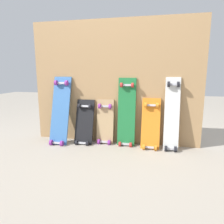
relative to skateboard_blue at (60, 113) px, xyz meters
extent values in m
plane|color=#A89E8E|center=(0.68, 0.09, -0.39)|extent=(12.00, 12.00, 0.00)
cube|color=tan|center=(0.68, 0.16, 0.38)|extent=(2.16, 0.04, 1.55)
cube|color=#386BAD|center=(0.00, 0.01, 0.00)|extent=(0.24, 0.28, 0.92)
cube|color=#B7B7BF|center=(0.00, -0.12, -0.37)|extent=(0.11, 0.04, 0.03)
cube|color=#B7B7BF|center=(0.00, 0.09, 0.38)|extent=(0.11, 0.04, 0.03)
cylinder|color=purple|center=(-0.07, -0.14, -0.36)|extent=(0.03, 0.07, 0.07)
cylinder|color=purple|center=(0.07, -0.14, -0.36)|extent=(0.03, 0.07, 0.07)
cylinder|color=purple|center=(-0.07, 0.07, 0.38)|extent=(0.03, 0.07, 0.07)
cylinder|color=purple|center=(0.07, 0.07, 0.38)|extent=(0.03, 0.07, 0.07)
cube|color=black|center=(0.31, 0.04, -0.15)|extent=(0.24, 0.20, 0.63)
cube|color=#B7B7BF|center=(0.31, -0.05, -0.37)|extent=(0.11, 0.04, 0.03)
cube|color=#B7B7BF|center=(0.31, 0.09, 0.08)|extent=(0.11, 0.04, 0.03)
cylinder|color=black|center=(0.24, -0.07, -0.37)|extent=(0.03, 0.06, 0.06)
cylinder|color=black|center=(0.39, -0.07, -0.37)|extent=(0.03, 0.06, 0.06)
cylinder|color=black|center=(0.24, 0.07, 0.09)|extent=(0.03, 0.06, 0.06)
cylinder|color=black|center=(0.39, 0.07, 0.09)|extent=(0.03, 0.06, 0.06)
cube|color=tan|center=(0.58, 0.10, -0.14)|extent=(0.22, 0.10, 0.64)
cube|color=#B7B7BF|center=(0.58, 0.04, -0.37)|extent=(0.10, 0.04, 0.03)
cube|color=#B7B7BF|center=(0.58, 0.10, 0.09)|extent=(0.10, 0.04, 0.03)
cylinder|color=purple|center=(0.51, 0.03, -0.36)|extent=(0.03, 0.06, 0.06)
cylinder|color=purple|center=(0.65, 0.03, -0.36)|extent=(0.03, 0.06, 0.06)
cylinder|color=purple|center=(0.51, 0.08, 0.09)|extent=(0.03, 0.06, 0.06)
cylinder|color=purple|center=(0.65, 0.08, 0.09)|extent=(0.03, 0.06, 0.06)
cube|color=#1E7238|center=(0.86, 0.09, -0.01)|extent=(0.22, 0.11, 0.91)
cube|color=#B7B7BF|center=(0.86, 0.02, -0.37)|extent=(0.10, 0.04, 0.03)
cube|color=#B7B7BF|center=(0.86, 0.10, 0.36)|extent=(0.10, 0.04, 0.03)
cylinder|color=red|center=(0.79, 0.01, -0.37)|extent=(0.03, 0.06, 0.06)
cylinder|color=red|center=(0.93, 0.01, -0.37)|extent=(0.03, 0.06, 0.06)
cylinder|color=red|center=(0.79, 0.09, 0.36)|extent=(0.03, 0.06, 0.06)
cylinder|color=red|center=(0.93, 0.09, 0.36)|extent=(0.03, 0.06, 0.06)
cube|color=orange|center=(1.16, 0.05, -0.13)|extent=(0.22, 0.18, 0.67)
cube|color=#B7B7BF|center=(1.16, -0.03, -0.37)|extent=(0.10, 0.04, 0.03)
cube|color=#B7B7BF|center=(1.16, 0.09, 0.12)|extent=(0.10, 0.04, 0.03)
cylinder|color=orange|center=(1.09, -0.05, -0.36)|extent=(0.03, 0.07, 0.07)
cylinder|color=orange|center=(1.23, -0.05, -0.36)|extent=(0.03, 0.07, 0.07)
cylinder|color=orange|center=(1.09, 0.07, 0.13)|extent=(0.03, 0.07, 0.07)
cylinder|color=orange|center=(1.23, 0.07, 0.13)|extent=(0.03, 0.07, 0.07)
cube|color=silver|center=(1.40, 0.06, 0.00)|extent=(0.17, 0.17, 0.92)
cube|color=#B7B7BF|center=(1.40, -0.03, -0.36)|extent=(0.08, 0.04, 0.03)
cube|color=#B7B7BF|center=(1.40, 0.10, 0.38)|extent=(0.08, 0.04, 0.03)
cylinder|color=black|center=(1.35, -0.04, -0.36)|extent=(0.03, 0.07, 0.07)
cylinder|color=black|center=(1.46, -0.04, -0.36)|extent=(0.03, 0.07, 0.07)
cylinder|color=black|center=(1.35, 0.08, 0.38)|extent=(0.03, 0.07, 0.07)
cylinder|color=black|center=(1.46, 0.08, 0.38)|extent=(0.03, 0.07, 0.07)
camera|label=1|loc=(1.22, -2.41, 0.52)|focal=32.90mm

